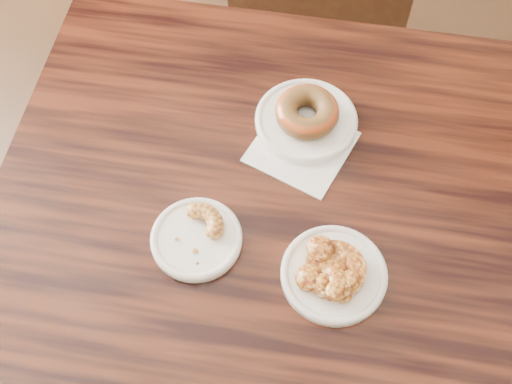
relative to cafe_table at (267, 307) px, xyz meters
The scene contains 8 objects.
cafe_table is the anchor object (origin of this frame).
napkin 0.41m from the cafe_table, 97.97° to the left, with size 0.15×0.15×0.00m, color white.
plate_donut 0.44m from the cafe_table, 100.13° to the left, with size 0.18×0.18×0.01m, color white.
plate_cruller 0.40m from the cafe_table, 139.72° to the right, with size 0.14×0.14×0.01m, color white.
plate_fritter 0.40m from the cafe_table, 14.32° to the right, with size 0.16×0.16×0.01m, color silver.
glazed_donut 0.46m from the cafe_table, 100.13° to the left, with size 0.11×0.11×0.04m, color maroon.
apple_fritter 0.42m from the cafe_table, 14.32° to the right, with size 0.13×0.13×0.03m, color #3F1206, non-canonical shape.
cruller_fragment 0.42m from the cafe_table, 139.72° to the right, with size 0.09×0.09×0.02m, color #5E2A12, non-canonical shape.
Camera 1 is at (-0.10, -0.40, 1.66)m, focal length 45.00 mm.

